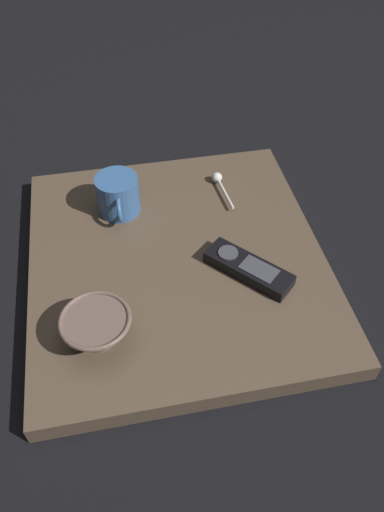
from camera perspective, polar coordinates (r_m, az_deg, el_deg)
name	(u,v)px	position (r m, az deg, el deg)	size (l,w,h in m)	color
ground_plane	(177,269)	(1.02, -1.67, -1.46)	(6.00, 6.00, 0.00)	black
table	(177,262)	(1.00, -1.69, -0.73)	(0.62, 0.57, 0.04)	#4C3D2D
cereal_bowl	(97,327)	(0.86, -10.74, -7.95)	(0.12, 0.12, 0.06)	brown
coffee_mug	(118,195)	(1.07, -8.39, 6.84)	(0.12, 0.09, 0.08)	#33598C
teaspoon	(219,181)	(1.14, 3.03, 8.51)	(0.12, 0.03, 0.02)	silver
tv_remote_near	(248,268)	(0.96, 6.41, -1.40)	(0.16, 0.16, 0.03)	black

